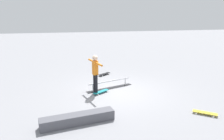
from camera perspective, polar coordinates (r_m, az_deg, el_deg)
ground_plane at (r=9.90m, az=1.38°, el=-5.69°), size 60.00×60.00×0.00m
grind_rail at (r=10.36m, az=-0.58°, el=-3.82°), size 2.27×0.98×0.37m
skate_ledge at (r=7.30m, az=-8.69°, el=-12.21°), size 2.38×0.82×0.33m
skater_main at (r=9.47m, az=-4.29°, el=-0.42°), size 0.43×1.34×1.69m
skateboard_main at (r=9.78m, az=-2.83°, el=-5.52°), size 0.78×0.61×0.09m
loose_skateboard_black at (r=12.48m, az=-1.99°, el=-1.01°), size 0.76×0.64×0.09m
loose_skateboard_yellow at (r=8.46m, az=22.59°, el=-9.99°), size 0.75×0.66×0.09m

